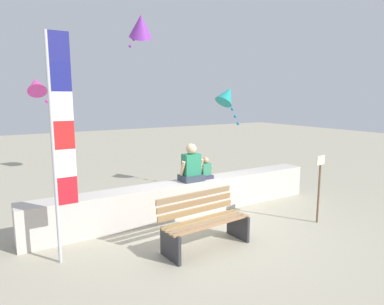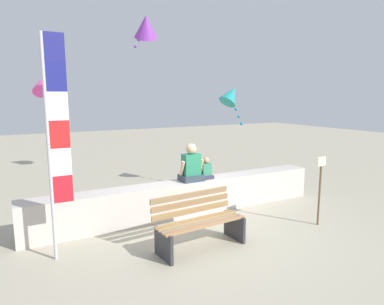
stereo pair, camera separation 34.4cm
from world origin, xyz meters
name	(u,v)px [view 2 (the right image)]	position (x,y,z in m)	size (l,w,h in m)	color
ground_plane	(209,229)	(0.00, 0.00, 0.00)	(40.00, 40.00, 0.00)	#A9A28A
seawall_ledge	(186,198)	(0.00, 0.96, 0.36)	(6.48, 0.51, 0.72)	beige
park_bench	(199,223)	(-0.56, -0.56, 0.41)	(1.56, 0.71, 0.88)	#A2764E
person_adult	(191,166)	(0.13, 0.95, 1.03)	(0.52, 0.38, 0.79)	#323E4C
person_child	(206,170)	(0.50, 0.95, 0.90)	(0.31, 0.23, 0.47)	#333049
flag_banner	(55,134)	(-2.61, 0.11, 1.94)	(0.33, 0.05, 3.37)	#B7B7BC
kite_magenta	(42,86)	(-2.43, 3.43, 2.72)	(0.56, 0.58, 0.86)	#DB3D9E
kite_purple	(146,27)	(0.34, 3.92, 4.37)	(0.86, 1.00, 0.99)	purple
kite_teal	(231,95)	(1.97, 2.15, 2.51)	(0.72, 0.72, 1.09)	teal
sign_post	(320,185)	(1.97, -0.84, 0.80)	(0.24, 0.04, 1.35)	brown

